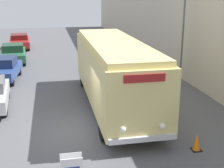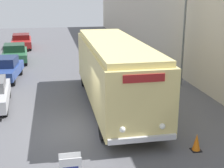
# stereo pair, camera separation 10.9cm
# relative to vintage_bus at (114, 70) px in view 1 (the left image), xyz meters

# --- Properties ---
(ground_plane) EXTENTS (80.00, 80.00, 0.00)m
(ground_plane) POSITION_rel_vintage_bus_xyz_m (-1.92, -2.70, -1.90)
(ground_plane) COLOR #56565B
(building_wall_right) EXTENTS (0.30, 60.00, 7.12)m
(building_wall_right) POSITION_rel_vintage_bus_xyz_m (5.71, 7.30, 1.66)
(building_wall_right) COLOR beige
(building_wall_right) RESTS_ON ground_plane
(vintage_bus) EXTENTS (2.66, 10.42, 3.36)m
(vintage_bus) POSITION_rel_vintage_bus_xyz_m (0.00, 0.00, 0.00)
(vintage_bus) COLOR black
(vintage_bus) RESTS_ON ground_plane
(streetlamp) EXTENTS (0.36, 0.36, 6.61)m
(streetlamp) POSITION_rel_vintage_bus_xyz_m (4.82, 2.78, 2.37)
(streetlamp) COLOR #595E60
(streetlamp) RESTS_ON ground_plane
(parked_car_mid) EXTENTS (2.07, 4.18, 1.53)m
(parked_car_mid) POSITION_rel_vintage_bus_xyz_m (-6.12, 6.09, -1.12)
(parked_car_mid) COLOR black
(parked_car_mid) RESTS_ON ground_plane
(parked_car_far) EXTENTS (2.21, 4.30, 1.53)m
(parked_car_far) POSITION_rel_vintage_bus_xyz_m (-6.05, 11.50, -1.12)
(parked_car_far) COLOR black
(parked_car_far) RESTS_ON ground_plane
(parked_car_distant) EXTENTS (2.24, 4.84, 1.45)m
(parked_car_distant) POSITION_rel_vintage_bus_xyz_m (-6.10, 18.42, -1.15)
(parked_car_distant) COLOR black
(parked_car_distant) RESTS_ON ground_plane
(traffic_cone) EXTENTS (0.36, 0.36, 0.67)m
(traffic_cone) POSITION_rel_vintage_bus_xyz_m (2.07, -5.24, -1.57)
(traffic_cone) COLOR black
(traffic_cone) RESTS_ON ground_plane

